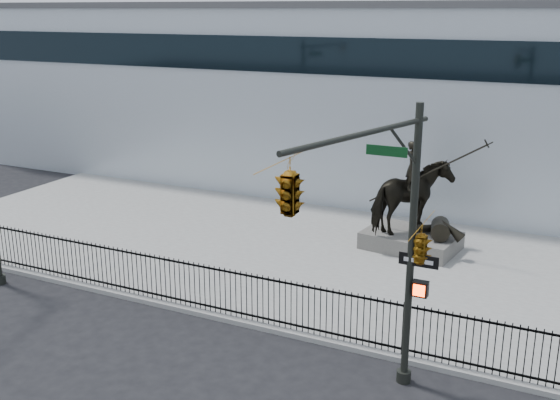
% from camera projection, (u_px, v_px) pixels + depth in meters
% --- Properties ---
extents(ground, '(120.00, 120.00, 0.00)m').
position_uv_depth(ground, '(168.00, 328.00, 19.17)').
color(ground, black).
rests_on(ground, ground).
extents(plaza, '(30.00, 12.00, 0.15)m').
position_uv_depth(plaza, '(273.00, 249.00, 25.20)').
color(plaza, gray).
rests_on(plaza, ground).
extents(building, '(44.00, 14.00, 9.00)m').
position_uv_depth(building, '(380.00, 95.00, 35.19)').
color(building, silver).
rests_on(building, ground).
extents(picket_fence, '(22.10, 0.10, 1.50)m').
position_uv_depth(picket_fence, '(190.00, 284.00, 19.99)').
color(picket_fence, black).
rests_on(picket_fence, plaza).
extents(statue_plinth, '(3.70, 2.79, 0.64)m').
position_uv_depth(statue_plinth, '(411.00, 240.00, 25.01)').
color(statue_plinth, '#4F4C48').
rests_on(statue_plinth, plaza).
extents(equestrian_statue, '(4.34, 2.99, 3.70)m').
position_uv_depth(equestrian_statue, '(415.00, 199.00, 24.51)').
color(equestrian_statue, black).
rests_on(equestrian_statue, statue_plinth).
extents(traffic_signal_right, '(2.17, 6.86, 7.00)m').
position_uv_depth(traffic_signal_right, '(361.00, 219.00, 13.38)').
color(traffic_signal_right, black).
rests_on(traffic_signal_right, ground).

